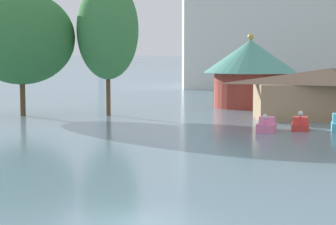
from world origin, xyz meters
name	(u,v)px	position (x,y,z in m)	size (l,w,h in m)	color
ground_plane	(131,224)	(0.00, 0.00, 0.00)	(2000.00, 2000.00, 0.00)	slate
pedal_boat_pink	(266,126)	(9.20, 26.38, 0.49)	(1.98, 2.53, 1.53)	pink
pedal_boat_red	(300,125)	(12.16, 27.47, 0.45)	(1.85, 2.56, 1.68)	red
boathouse	(332,92)	(16.88, 35.63, 2.56)	(15.49, 6.04, 4.89)	#9E7F5B
green_roof_pavilion	(250,69)	(10.67, 48.16, 4.41)	(10.88, 10.88, 8.50)	#993328
shoreline_tree_tall_left	(21,38)	(-13.43, 38.46, 7.78)	(10.64, 10.64, 12.42)	brown
shoreline_tree_mid	(108,30)	(-4.85, 38.83, 8.63)	(6.19, 6.19, 13.64)	brown
background_building_block	(288,17)	(22.91, 89.45, 12.78)	(39.27, 18.48, 25.53)	silver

